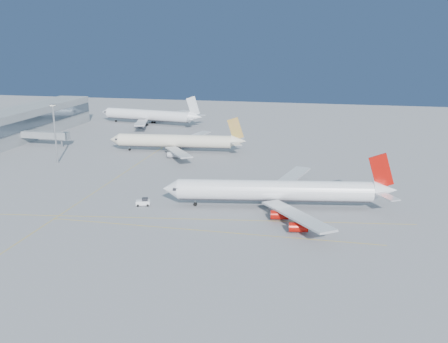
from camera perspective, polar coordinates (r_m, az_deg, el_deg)
ground at (r=146.52m, az=-2.31°, el=-4.65°), size 500.00×500.00×0.00m
terminal at (r=267.86m, az=-22.18°, el=5.06°), size 18.40×110.00×15.00m
jet_bridge at (r=245.79m, az=-19.56°, el=3.92°), size 23.60×3.60×6.90m
taxiway_lines at (r=156.27m, az=-6.98°, el=-3.46°), size 118.86×140.00×0.02m
airliner_virgin at (r=149.48m, az=6.33°, el=-2.22°), size 69.68×61.99×17.23m
airliner_etihad at (r=221.21m, az=-5.34°, el=3.48°), size 61.44×56.48×16.03m
airliner_third at (r=292.62m, az=-8.43°, el=6.37°), size 65.44×59.74×17.59m
pushback_tug at (r=153.48m, az=-9.20°, el=-3.47°), size 4.60×3.44×2.36m
light_mast at (r=209.93m, az=-18.79°, el=4.67°), size 2.07×2.07×23.99m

